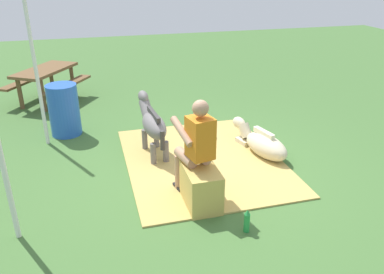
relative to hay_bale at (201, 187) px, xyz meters
The scene contains 10 objects.
ground_plane 0.96m from the hay_bale, 18.55° to the right, with size 24.00×24.00×0.00m, color #426B33.
hay_patch 1.23m from the hay_bale, 18.16° to the right, with size 2.90×2.36×0.02m, color tan.
hay_bale is the anchor object (origin of this frame).
person_seated 0.55m from the hay_bale, ahead, with size 0.71×0.51×1.40m.
pony_standing 1.65m from the hay_bale, 11.46° to the left, with size 1.35×0.39×0.89m.
pony_lying 1.76m from the hay_bale, 50.77° to the right, with size 1.36×0.61×0.42m.
soda_bottle 0.77m from the hay_bale, 152.59° to the right, with size 0.07×0.07×0.30m.
water_barrel 3.28m from the hay_bale, 31.30° to the left, with size 0.53×0.53×0.92m, color blue.
tent_pole_right 3.32m from the hay_bale, 39.26° to the left, with size 0.06×0.06×2.41m, color silver.
picnic_bench 5.21m from the hay_bale, 23.99° to the left, with size 1.96×1.90×0.75m.
Camera 1 is at (-4.91, 1.52, 2.85)m, focal length 36.33 mm.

